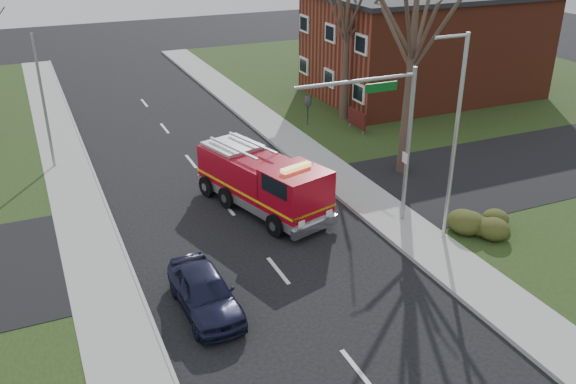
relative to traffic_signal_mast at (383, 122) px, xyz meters
name	(u,v)px	position (x,y,z in m)	size (l,w,h in m)	color
ground	(278,271)	(-5.21, -1.50, -4.71)	(120.00, 120.00, 0.00)	black
sidewalk_right	(416,237)	(0.99, -1.50, -4.63)	(2.40, 80.00, 0.15)	gray
sidewalk_left	(110,309)	(-11.41, -1.50, -4.63)	(2.40, 80.00, 0.15)	gray
brick_building	(424,44)	(13.79, 16.50, -1.05)	(15.40, 10.40, 7.25)	maroon
health_center_sign	(357,119)	(5.29, 11.00, -3.83)	(0.12, 2.00, 1.40)	#471210
hedge_corner	(488,223)	(3.79, -2.50, -4.13)	(2.80, 2.00, 0.90)	#2B3312
bare_tree_near	(414,27)	(4.29, 4.50, 2.71)	(6.00, 6.00, 12.00)	#3F2F25
bare_tree_far	(348,17)	(5.79, 13.50, 1.78)	(5.25, 5.25, 10.50)	#3F2F25
traffic_signal_mast	(383,122)	(0.00, 0.00, 0.00)	(5.29, 0.18, 6.80)	gray
streetlight_pole	(455,135)	(1.93, -2.00, -0.16)	(1.48, 0.16, 8.40)	#B7BABF
utility_pole_far	(44,104)	(-12.01, 12.50, -1.21)	(0.14, 0.14, 7.00)	gray
fire_engine	(264,183)	(-3.75, 3.56, -3.43)	(4.28, 7.40, 2.83)	#9C0717
parked_car_maroon	(205,292)	(-8.42, -2.76, -3.98)	(1.72, 4.28, 1.46)	black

